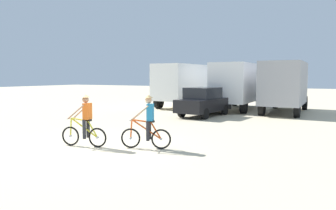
# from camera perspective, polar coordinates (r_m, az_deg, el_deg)

# --- Properties ---
(ground_plane) EXTENTS (120.00, 120.00, 0.00)m
(ground_plane) POSITION_cam_1_polar(r_m,az_deg,el_deg) (11.14, -11.90, -7.51)
(ground_plane) COLOR beige
(box_truck_white_box) EXTENTS (2.84, 6.90, 3.35)m
(box_truck_white_box) POSITION_cam_1_polar(r_m,az_deg,el_deg) (24.96, 3.16, 3.94)
(box_truck_white_box) COLOR white
(box_truck_white_box) RESTS_ON ground
(box_truck_avon_van) EXTENTS (2.42, 6.76, 3.35)m
(box_truck_avon_van) POSITION_cam_1_polar(r_m,az_deg,el_deg) (23.45, 12.64, 3.74)
(box_truck_avon_van) COLOR white
(box_truck_avon_van) RESTS_ON ground
(box_truck_grey_hauler) EXTENTS (2.41, 6.75, 3.35)m
(box_truck_grey_hauler) POSITION_cam_1_polar(r_m,az_deg,el_deg) (22.26, 20.54, 3.46)
(box_truck_grey_hauler) COLOR #9E9EA3
(box_truck_grey_hauler) RESTS_ON ground
(sedan_parked) EXTENTS (2.27, 4.39, 1.76)m
(sedan_parked) POSITION_cam_1_polar(r_m,az_deg,el_deg) (19.29, 6.49, 0.59)
(sedan_parked) COLOR black
(sedan_parked) RESTS_ON ground
(cyclist_orange_shirt) EXTENTS (1.70, 0.58, 1.82)m
(cyclist_orange_shirt) POSITION_cam_1_polar(r_m,az_deg,el_deg) (11.22, -14.86, -3.09)
(cyclist_orange_shirt) COLOR black
(cyclist_orange_shirt) RESTS_ON ground
(cyclist_cowboy_hat) EXTENTS (1.65, 0.73, 1.82)m
(cyclist_cowboy_hat) POSITION_cam_1_polar(r_m,az_deg,el_deg) (10.55, -3.77, -3.44)
(cyclist_cowboy_hat) COLOR black
(cyclist_cowboy_hat) RESTS_ON ground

